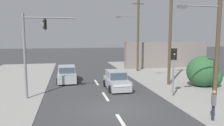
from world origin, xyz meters
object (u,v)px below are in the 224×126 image
at_px(pedestal_signal_right_kerb, 174,64).
at_px(hatchback_crossing_left, 116,81).
at_px(traffic_signal_mast, 32,45).
at_px(pedestrian_at_kerb, 214,103).
at_px(sedan_oncoming_near, 67,74).
at_px(utility_pole_foreground_right, 216,32).
at_px(utility_pole_background_right, 137,31).
at_px(utility_pole_midground_right, 169,21).

distance_m(pedestal_signal_right_kerb, hatchback_crossing_left, 5.05).
bearing_deg(pedestal_signal_right_kerb, traffic_signal_mast, 170.53).
bearing_deg(hatchback_crossing_left, pedestrian_at_kerb, -65.97).
bearing_deg(sedan_oncoming_near, utility_pole_foreground_right, -43.77).
distance_m(traffic_signal_mast, sedan_oncoming_near, 6.72).
height_order(utility_pole_background_right, pedestrian_at_kerb, utility_pole_background_right).
height_order(sedan_oncoming_near, pedestrian_at_kerb, pedestrian_at_kerb).
relative_size(utility_pole_foreground_right, sedan_oncoming_near, 2.05).
xyz_separation_m(utility_pole_background_right, traffic_signal_mast, (-10.95, -10.13, -1.26)).
distance_m(utility_pole_background_right, hatchback_crossing_left, 10.68).
height_order(pedestal_signal_right_kerb, sedan_oncoming_near, pedestal_signal_right_kerb).
relative_size(utility_pole_background_right, pedestrian_at_kerb, 5.81).
xyz_separation_m(utility_pole_background_right, sedan_oncoming_near, (-8.69, -4.63, -4.39)).
relative_size(utility_pole_background_right, hatchback_crossing_left, 2.58).
bearing_deg(traffic_signal_mast, utility_pole_foreground_right, -17.04).
relative_size(pedestal_signal_right_kerb, sedan_oncoming_near, 0.84).
bearing_deg(traffic_signal_mast, pedestal_signal_right_kerb, -9.47).
relative_size(utility_pole_midground_right, pedestal_signal_right_kerb, 3.04).
bearing_deg(pedestal_signal_right_kerb, utility_pole_foreground_right, -46.30).
distance_m(utility_pole_midground_right, pedestal_signal_right_kerb, 5.26).
bearing_deg(sedan_oncoming_near, utility_pole_background_right, 28.08).
xyz_separation_m(utility_pole_foreground_right, utility_pole_midground_right, (-0.46, 5.73, 1.07)).
bearing_deg(sedan_oncoming_near, hatchback_crossing_left, -43.90).
bearing_deg(utility_pole_foreground_right, pedestal_signal_right_kerb, 133.70).
bearing_deg(pedestrian_at_kerb, traffic_signal_mast, 147.58).
xyz_separation_m(traffic_signal_mast, hatchback_crossing_left, (6.37, 1.54, -3.13)).
relative_size(utility_pole_midground_right, traffic_signal_mast, 1.81).
relative_size(pedestal_signal_right_kerb, hatchback_crossing_left, 0.97).
relative_size(utility_pole_foreground_right, utility_pole_background_right, 0.92).
distance_m(utility_pole_background_right, traffic_signal_mast, 14.97).
height_order(utility_pole_background_right, pedestal_signal_right_kerb, utility_pole_background_right).
xyz_separation_m(utility_pole_midground_right, utility_pole_background_right, (-0.35, 8.00, -0.70)).
bearing_deg(utility_pole_background_right, pedestrian_at_kerb, -93.83).
bearing_deg(utility_pole_foreground_right, pedestrian_at_kerb, -125.82).
xyz_separation_m(pedestal_signal_right_kerb, sedan_oncoming_near, (-7.63, 7.15, -1.71)).
distance_m(utility_pole_foreground_right, pedestrian_at_kerb, 5.01).
bearing_deg(pedestrian_at_kerb, utility_pole_midground_right, 80.18).
xyz_separation_m(traffic_signal_mast, sedan_oncoming_near, (2.26, 5.50, -3.13)).
bearing_deg(traffic_signal_mast, sedan_oncoming_near, 67.64).
xyz_separation_m(utility_pole_midground_right, traffic_signal_mast, (-11.30, -2.13, -1.96)).
distance_m(hatchback_crossing_left, pedestrian_at_kerb, 8.54).
distance_m(utility_pole_midground_right, pedestrian_at_kerb, 9.80).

